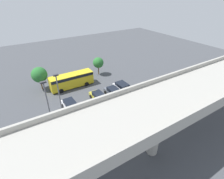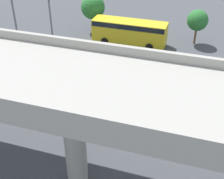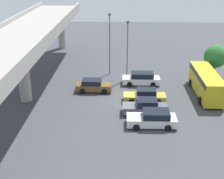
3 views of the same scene
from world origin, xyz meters
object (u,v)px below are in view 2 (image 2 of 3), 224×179
(tree_front_left, at_px, (198,20))
(tree_front_centre, at_px, (93,7))
(parked_car_4, at_px, (81,62))
(lamp_post_mid_lot, at_px, (18,35))
(shuttle_bus, at_px, (129,30))
(parked_car_1, at_px, (162,75))
(lamp_post_near_aisle, at_px, (52,31))
(parked_car_2, at_px, (131,70))
(parked_car_0, at_px, (189,76))
(parked_car_3, at_px, (81,98))

(tree_front_left, xyz_separation_m, tree_front_centre, (13.01, 0.01, 0.25))
(parked_car_4, relative_size, lamp_post_mid_lot, 0.57)
(shuttle_bus, bearing_deg, parked_car_1, 125.06)
(parked_car_4, bearing_deg, tree_front_centre, -166.55)
(lamp_post_mid_lot, bearing_deg, lamp_post_near_aisle, -130.75)
(parked_car_2, bearing_deg, lamp_post_near_aisle, -74.69)
(lamp_post_mid_lot, bearing_deg, parked_car_0, -162.27)
(parked_car_0, height_order, parked_car_1, parked_car_1)
(parked_car_0, xyz_separation_m, parked_car_3, (8.50, 6.56, -0.02))
(parked_car_0, relative_size, tree_front_left, 1.16)
(tree_front_left, relative_size, tree_front_centre, 0.89)
(parked_car_4, height_order, lamp_post_near_aisle, lamp_post_near_aisle)
(parked_car_3, bearing_deg, tree_front_centre, 16.94)
(parked_car_3, relative_size, lamp_post_near_aisle, 0.55)
(lamp_post_mid_lot, bearing_deg, tree_front_centre, -96.67)
(parked_car_0, xyz_separation_m, parked_car_4, (10.99, 0.51, 0.03))
(parked_car_1, xyz_separation_m, tree_front_centre, (10.79, -9.97, 2.42))
(parked_car_1, relative_size, lamp_post_mid_lot, 0.56)
(tree_front_centre, bearing_deg, tree_front_left, -179.95)
(parked_car_3, xyz_separation_m, shuttle_bus, (-0.63, -13.55, 0.96))
(parked_car_0, height_order, shuttle_bus, shuttle_bus)
(parked_car_0, bearing_deg, parked_car_4, -87.36)
(tree_front_left, distance_m, tree_front_centre, 13.01)
(parked_car_0, bearing_deg, parked_car_3, -52.35)
(parked_car_1, bearing_deg, tree_front_centre, -132.75)
(parked_car_2, bearing_deg, tree_front_left, 151.57)
(parked_car_1, relative_size, parked_car_3, 1.09)
(parked_car_0, relative_size, parked_car_2, 1.01)
(tree_front_centre, bearing_deg, parked_car_3, 106.94)
(lamp_post_near_aisle, bearing_deg, shuttle_bus, -118.39)
(shuttle_bus, xyz_separation_m, tree_front_left, (-7.52, -2.44, 1.24))
(parked_car_3, height_order, lamp_post_mid_lot, lamp_post_mid_lot)
(shuttle_bus, height_order, tree_front_left, tree_front_left)
(shuttle_bus, bearing_deg, lamp_post_near_aisle, 61.61)
(lamp_post_mid_lot, distance_m, tree_front_centre, 14.43)
(shuttle_bus, bearing_deg, lamp_post_mid_lot, 58.75)
(parked_car_1, distance_m, lamp_post_mid_lot, 13.81)
(parked_car_4, bearing_deg, parked_car_0, 92.64)
(parked_car_0, distance_m, shuttle_bus, 10.57)
(parked_car_4, height_order, tree_front_left, tree_front_left)
(lamp_post_near_aisle, bearing_deg, tree_front_centre, -87.90)
(parked_car_1, bearing_deg, parked_car_3, -44.63)
(parked_car_0, height_order, tree_front_centre, tree_front_centre)
(lamp_post_mid_lot, bearing_deg, parked_car_4, -133.23)
(parked_car_3, distance_m, lamp_post_mid_lot, 7.96)
(parked_car_1, distance_m, parked_car_3, 8.43)
(lamp_post_near_aisle, bearing_deg, lamp_post_mid_lot, 49.25)
(parked_car_0, xyz_separation_m, parked_car_2, (5.66, 0.38, -0.05))
(tree_front_left, bearing_deg, tree_front_centre, 0.05)
(parked_car_2, distance_m, shuttle_bus, 7.76)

